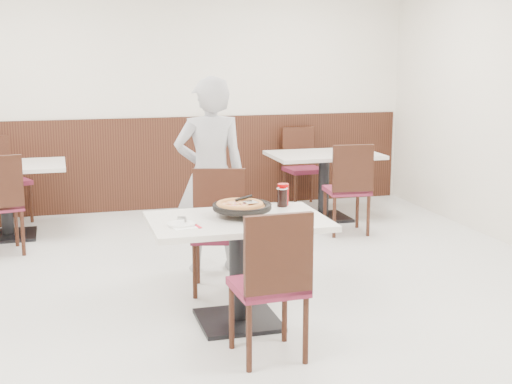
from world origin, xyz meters
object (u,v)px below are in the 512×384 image
object	(u,v)px
diner_person	(210,175)
red_cup	(283,194)
cola_glass	(282,198)
bg_table_right	(324,186)
bg_table_left	(6,201)
side_plate	(181,224)
bg_chair_right_near	(347,188)
chair_far	(219,232)
pizza_pan	(242,211)
bg_chair_right_far	(304,168)
main_table	(238,271)
pizza	(240,207)
bg_chair_left_far	(7,180)
chair_near	(268,283)

from	to	relation	value
diner_person	red_cup	bearing A→B (deg)	112.72
cola_glass	bg_table_right	size ratio (longest dim) A/B	0.11
diner_person	bg_table_left	bearing A→B (deg)	-40.81
side_plate	bg_chair_right_near	bearing A→B (deg)	46.76
red_cup	bg_table_right	world-z (taller)	red_cup
bg_chair_right_near	chair_far	bearing A→B (deg)	-133.82
bg_chair_right_near	pizza_pan	bearing A→B (deg)	-122.77
cola_glass	bg_chair_right_far	distance (m)	3.49
cola_glass	bg_chair_right_far	world-z (taller)	bg_chair_right_far
main_table	side_plate	xyz separation A→B (m)	(-0.40, -0.10, 0.38)
diner_person	bg_chair_right_far	size ratio (longest dim) A/B	1.76
diner_person	chair_far	bearing A→B (deg)	86.41
pizza	bg_chair_left_far	distance (m)	3.94
side_plate	bg_chair_right_near	xyz separation A→B (m)	(2.11, 2.24, -0.28)
bg_chair_right_near	bg_chair_right_far	xyz separation A→B (m)	(0.00, 1.35, 0.00)
chair_far	cola_glass	bearing A→B (deg)	146.51
bg_chair_right_near	bg_chair_right_far	world-z (taller)	same
chair_near	cola_glass	distance (m)	1.00
bg_table_left	diner_person	bearing A→B (deg)	-42.83
cola_glass	bg_table_left	distance (m)	3.39
pizza_pan	diner_person	xyz separation A→B (m)	(0.03, 1.21, 0.04)
cola_glass	bg_chair_right_near	bearing A→B (deg)	55.18
bg_table_right	bg_chair_right_far	xyz separation A→B (m)	(0.01, 0.70, 0.10)
bg_table_right	bg_chair_left_far	bearing A→B (deg)	166.85
bg_table_right	main_table	bearing A→B (deg)	-121.28
red_cup	bg_table_left	size ratio (longest dim) A/B	0.13
cola_glass	red_cup	bearing A→B (deg)	65.54
pizza_pan	bg_table_right	distance (m)	3.24
cola_glass	bg_chair_right_far	xyz separation A→B (m)	(1.30, 3.22, -0.34)
red_cup	diner_person	distance (m)	1.00
bg_chair_right_near	bg_table_left	bearing A→B (deg)	172.97
pizza	red_cup	size ratio (longest dim) A/B	2.16
side_plate	bg_chair_right_near	distance (m)	3.09
pizza_pan	bg_chair_left_far	bearing A→B (deg)	116.42
diner_person	bg_chair_right_near	xyz separation A→B (m)	(1.63, 0.88, -0.36)
chair_near	bg_table_left	distance (m)	3.90
pizza_pan	bg_chair_right_near	bearing A→B (deg)	51.64
bg_table_left	side_plate	bearing A→B (deg)	-66.67
bg_table_right	side_plate	bearing A→B (deg)	-125.99
pizza	bg_chair_right_near	size ratio (longest dim) A/B	0.36
pizza_pan	side_plate	size ratio (longest dim) A/B	1.73
chair_near	bg_table_left	size ratio (longest dim) A/B	0.79
cola_glass	diner_person	world-z (taller)	diner_person
red_cup	cola_glass	bearing A→B (deg)	-114.46
side_plate	diner_person	size ratio (longest dim) A/B	0.11
bg_table_right	red_cup	bearing A→B (deg)	-117.21
chair_far	bg_table_left	world-z (taller)	chair_far
pizza_pan	bg_chair_right_far	bearing A→B (deg)	64.27
pizza	cola_glass	xyz separation A→B (m)	(0.37, 0.20, 0.00)
chair_near	pizza	bearing A→B (deg)	87.58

